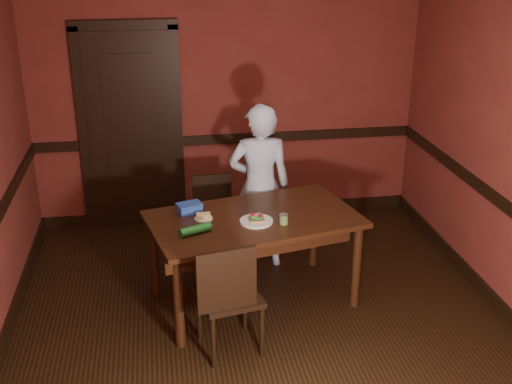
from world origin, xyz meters
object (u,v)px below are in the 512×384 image
object	(u,v)px
sauce_jar	(284,219)
chair_near	(229,294)
food_tub	(189,208)
chair_far	(213,220)
sandwich_plate	(256,220)
dining_table	(254,260)
person	(260,187)
cheese_saucer	(204,217)

from	to	relation	value
sauce_jar	chair_near	bearing A→B (deg)	-136.86
chair_near	food_tub	xyz separation A→B (m)	(-0.23, 0.80, 0.36)
chair_far	sandwich_plate	bearing A→B (deg)	-78.12
dining_table	chair_near	xyz separation A→B (m)	(-0.28, -0.63, 0.07)
sandwich_plate	sauce_jar	xyz separation A→B (m)	(0.21, -0.06, 0.02)
person	sandwich_plate	bearing A→B (deg)	82.75
dining_table	sauce_jar	xyz separation A→B (m)	(0.21, -0.17, 0.43)
person	food_tub	world-z (taller)	person
sauce_jar	person	bearing A→B (deg)	93.68
chair_near	cheese_saucer	xyz separation A→B (m)	(-0.12, 0.66, 0.34)
dining_table	food_tub	bearing A→B (deg)	149.27
food_tub	cheese_saucer	bearing A→B (deg)	-71.03
chair_near	sauce_jar	xyz separation A→B (m)	(0.50, 0.47, 0.36)
chair_near	sauce_jar	distance (m)	0.77
dining_table	chair_far	world-z (taller)	chair_far
food_tub	dining_table	bearing A→B (deg)	-35.56
person	sauce_jar	size ratio (longest dim) A/B	18.80
dining_table	person	distance (m)	0.79
chair_far	dining_table	bearing A→B (deg)	-76.54
chair_far	food_tub	bearing A→B (deg)	-114.87
dining_table	sauce_jar	bearing A→B (deg)	-50.73
dining_table	sandwich_plate	distance (m)	0.42
chair_near	food_tub	bearing A→B (deg)	-85.32
person	sandwich_plate	distance (m)	0.79
chair_far	sandwich_plate	world-z (taller)	sandwich_plate
chair_far	person	world-z (taller)	person
person	cheese_saucer	xyz separation A→B (m)	(-0.57, -0.65, 0.03)
cheese_saucer	sauce_jar	bearing A→B (deg)	-17.21
chair_far	cheese_saucer	distance (m)	0.90
dining_table	person	size ratio (longest dim) A/B	1.08
sandwich_plate	sauce_jar	world-z (taller)	sauce_jar
chair_near	person	xyz separation A→B (m)	(0.44, 1.30, 0.31)
dining_table	sandwich_plate	xyz separation A→B (m)	(0.01, -0.10, 0.41)
person	chair_near	bearing A→B (deg)	75.37
chair_far	person	xyz separation A→B (m)	(0.42, -0.15, 0.37)
person	food_tub	distance (m)	0.84
person	sauce_jar	bearing A→B (deg)	97.80
dining_table	person	bearing A→B (deg)	63.71
dining_table	chair_near	size ratio (longest dim) A/B	1.81
food_tub	sauce_jar	bearing A→B (deg)	-42.27
person	food_tub	bearing A→B (deg)	41.20
sandwich_plate	sauce_jar	size ratio (longest dim) A/B	3.22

